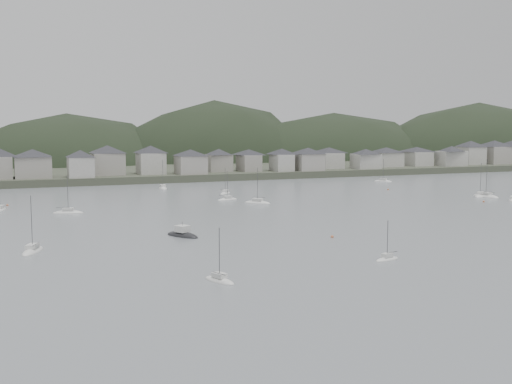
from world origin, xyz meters
name	(u,v)px	position (x,y,z in m)	size (l,w,h in m)	color
ground	(420,274)	(0.00, 0.00, 0.00)	(900.00, 900.00, 0.00)	slate
far_shore_land	(121,162)	(0.00, 295.00, 1.50)	(900.00, 250.00, 3.00)	#383D2D
forested_ridge	(138,187)	(4.83, 269.40, -11.28)	(851.55, 103.94, 102.57)	black
waterfront_town	(274,158)	(50.59, 183.34, 8.66)	(451.48, 28.46, 12.92)	#9D998F
moored_fleet	(207,222)	(-16.78, 65.40, 0.18)	(266.61, 177.14, 13.64)	silver
motor_launch_far	(183,235)	(-27.49, 48.56, 0.28)	(7.21, 9.43, 4.13)	black
mooring_buoys	(313,222)	(7.68, 55.41, 0.15)	(155.64, 138.06, 0.70)	#BC673E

